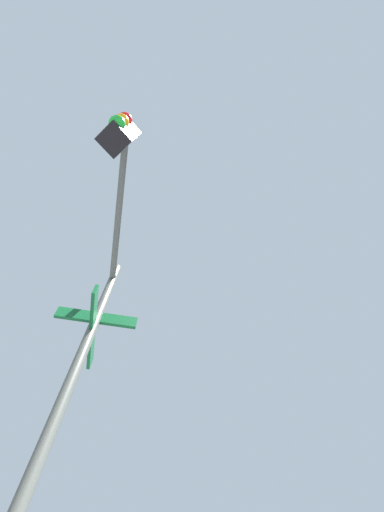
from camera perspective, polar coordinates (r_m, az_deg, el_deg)
traffic_signal_near at (r=3.88m, az=-15.44°, el=-2.27°), size 1.93×2.33×6.42m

